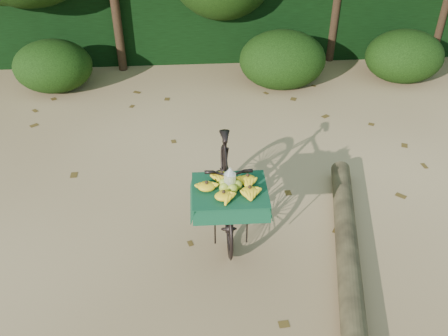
{
  "coord_description": "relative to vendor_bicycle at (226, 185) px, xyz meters",
  "views": [
    {
      "loc": [
        -0.31,
        -4.58,
        4.14
      ],
      "look_at": [
        0.02,
        -0.01,
        0.94
      ],
      "focal_mm": 38.0,
      "sensor_mm": 36.0,
      "label": 1
    }
  ],
  "objects": [
    {
      "name": "bush_clumps",
      "position": [
        0.44,
        4.19,
        -0.14
      ],
      "size": [
        8.8,
        1.7,
        0.9
      ],
      "primitive_type": null,
      "color": "black",
      "rests_on": "ground"
    },
    {
      "name": "ground",
      "position": [
        -0.06,
        -0.11,
        -0.59
      ],
      "size": [
        80.0,
        80.0,
        0.0
      ],
      "primitive_type": "plane",
      "color": "tan",
      "rests_on": "ground"
    },
    {
      "name": "vendor_bicycle",
      "position": [
        0.0,
        0.0,
        0.0
      ],
      "size": [
        0.84,
        1.93,
        1.17
      ],
      "rotation": [
        0.0,
        0.0,
        -0.01
      ],
      "color": "black",
      "rests_on": "ground"
    },
    {
      "name": "hedge_backdrop",
      "position": [
        -0.06,
        6.19,
        0.31
      ],
      "size": [
        26.0,
        1.8,
        1.8
      ],
      "primitive_type": "cube",
      "color": "black",
      "rests_on": "ground"
    },
    {
      "name": "fallen_log",
      "position": [
        1.35,
        -0.9,
        -0.46
      ],
      "size": [
        1.08,
        3.64,
        0.27
      ],
      "primitive_type": "cylinder",
      "rotation": [
        1.57,
        0.0,
        -0.22
      ],
      "color": "brown",
      "rests_on": "ground"
    },
    {
      "name": "leaf_litter",
      "position": [
        -0.06,
        0.54,
        -0.59
      ],
      "size": [
        7.0,
        7.3,
        0.01
      ],
      "primitive_type": null,
      "color": "#523A15",
      "rests_on": "ground"
    }
  ]
}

